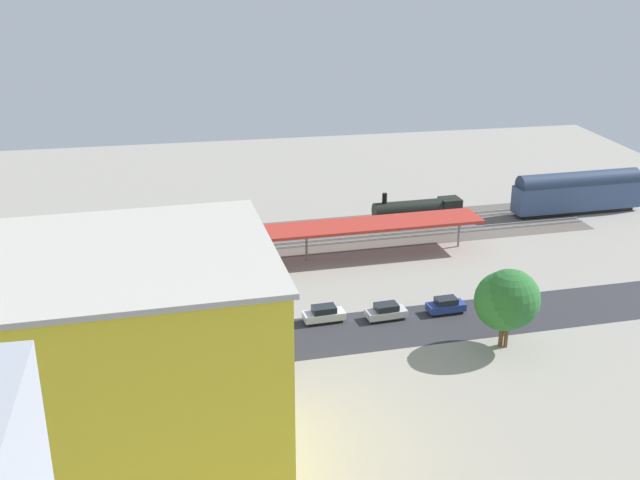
{
  "coord_description": "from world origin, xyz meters",
  "views": [
    {
      "loc": [
        7.45,
        76.54,
        38.5
      ],
      "look_at": [
        -7.47,
        -0.35,
        8.39
      ],
      "focal_mm": 44.11,
      "sensor_mm": 36.0,
      "label": 1
    }
  ],
  "objects": [
    {
      "name": "ground_plane",
      "position": [
        0.0,
        0.0,
        0.0
      ],
      "size": [
        161.63,
        161.63,
        0.0
      ],
      "primitive_type": "plane",
      "color": "gray",
      "rests_on": "ground"
    },
    {
      "name": "rail_bed",
      "position": [
        0.0,
        -22.91,
        0.0
      ],
      "size": [
        101.57,
        18.63,
        0.01
      ],
      "primitive_type": "cube",
      "rotation": [
        0.0,
        0.0,
        0.05
      ],
      "color": "#5B544C",
      "rests_on": "ground"
    },
    {
      "name": "street_asphalt",
      "position": [
        0.0,
        5.84,
        0.0
      ],
      "size": [
        101.34,
        13.92,
        0.01
      ],
      "primitive_type": "cube",
      "rotation": [
        0.0,
        0.0,
        0.05
      ],
      "color": "#2D2D33",
      "rests_on": "ground"
    },
    {
      "name": "track_rails",
      "position": [
        0.0,
        -22.91,
        0.18
      ],
      "size": [
        100.91,
        12.21,
        0.12
      ],
      "color": "#9E9EA8",
      "rests_on": "ground"
    },
    {
      "name": "platform_canopy_near",
      "position": [
        -8.55,
        -14.91,
        4.18
      ],
      "size": [
        46.46,
        7.7,
        4.39
      ],
      "color": "#A82D23",
      "rests_on": "ground"
    },
    {
      "name": "locomotive",
      "position": [
        -27.39,
        -25.77,
        1.73
      ],
      "size": [
        14.46,
        3.24,
        4.91
      ],
      "color": "black",
      "rests_on": "ground"
    },
    {
      "name": "passenger_coach",
      "position": [
        -51.48,
        -25.77,
        3.35
      ],
      "size": [
        20.0,
        4.13,
        6.37
      ],
      "color": "black",
      "rests_on": "ground"
    },
    {
      "name": "freight_coach_far",
      "position": [
        23.9,
        -20.05,
        3.27
      ],
      "size": [
        19.59,
        3.94,
        6.2
      ],
      "color": "black",
      "rests_on": "ground"
    },
    {
      "name": "parked_car_0",
      "position": [
        -20.96,
        2.74,
        0.78
      ],
      "size": [
        4.27,
        2.07,
        1.76
      ],
      "color": "black",
      "rests_on": "ground"
    },
    {
      "name": "parked_car_1",
      "position": [
        -14.13,
        2.94,
        0.77
      ],
      "size": [
        4.52,
        2.28,
        1.75
      ],
      "color": "black",
      "rests_on": "ground"
    },
    {
      "name": "parked_car_2",
      "position": [
        -7.4,
        2.26,
        0.78
      ],
      "size": [
        4.59,
        2.18,
        1.78
      ],
      "color": "black",
      "rests_on": "ground"
    },
    {
      "name": "parked_car_3",
      "position": [
        -0.62,
        2.58,
        0.82
      ],
      "size": [
        4.58,
        2.12,
        1.86
      ],
      "color": "black",
      "rests_on": "ground"
    },
    {
      "name": "parked_car_4",
      "position": [
        5.57,
        2.93,
        0.72
      ],
      "size": [
        4.14,
        2.19,
        1.62
      ],
      "color": "black",
      "rests_on": "ground"
    },
    {
      "name": "parked_car_5",
      "position": [
        12.49,
        2.41,
        0.75
      ],
      "size": [
        4.89,
        2.19,
        1.68
      ],
      "color": "black",
      "rests_on": "ground"
    },
    {
      "name": "construction_building",
      "position": [
        19.08,
        25.06,
        8.95
      ],
      "size": [
        36.73,
        20.13,
        17.89
      ],
      "primitive_type": "cube",
      "rotation": [
        0.0,
        0.0,
        0.05
      ],
      "color": "yellow",
      "rests_on": "ground"
    },
    {
      "name": "construction_roof_slab",
      "position": [
        19.08,
        25.06,
        18.09
      ],
      "size": [
        37.36,
        20.76,
        0.4
      ],
      "primitive_type": "cube",
      "rotation": [
        0.0,
        0.0,
        0.05
      ],
      "color": "#B7B2A8",
      "rests_on": "construction_building"
    },
    {
      "name": "street_tree_0",
      "position": [
        -23.89,
        10.93,
        4.97
      ],
      "size": [
        5.99,
        5.99,
        7.97
      ],
      "color": "brown",
      "rests_on": "ground"
    },
    {
      "name": "street_tree_1",
      "position": [
        -24.28,
        11.29,
        5.32
      ],
      "size": [
        5.99,
        5.99,
        8.32
      ],
      "color": "brown",
      "rests_on": "ground"
    },
    {
      "name": "street_tree_2",
      "position": [
        8.61,
        9.88,
        5.08
      ],
      "size": [
        5.51,
        5.51,
        7.85
      ],
      "color": "brown",
      "rests_on": "ground"
    },
    {
      "name": "traffic_light",
      "position": [
        15.89,
        1.25,
        4.35
      ],
      "size": [
        0.5,
        0.36,
        6.56
      ],
      "color": "#333333",
      "rests_on": "ground"
    }
  ]
}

